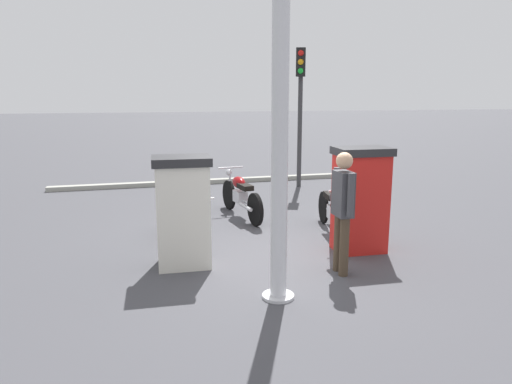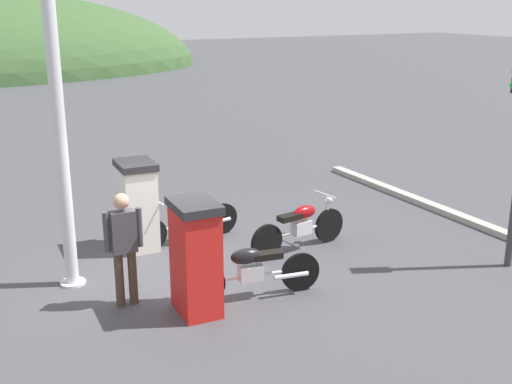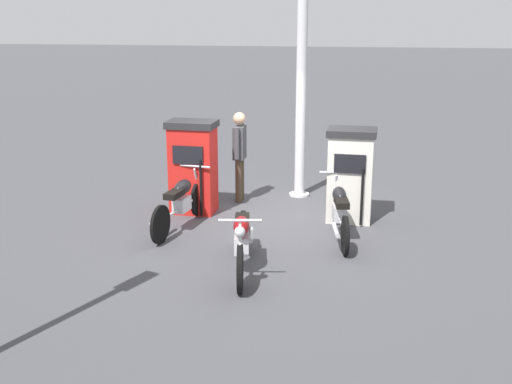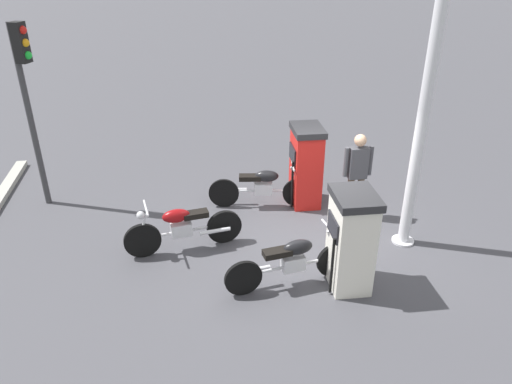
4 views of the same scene
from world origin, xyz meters
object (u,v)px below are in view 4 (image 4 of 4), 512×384
object	(u,v)px
fuel_pump_near	(306,165)
motorcycle_extra	(182,227)
fuel_pump_far	(351,240)
motorcycle_far_pump	(292,260)
attendant_person	(357,170)
canopy_support_pole	(422,122)
roadside_traffic_light	(27,86)
motorcycle_near_pump	(263,186)

from	to	relation	value
fuel_pump_near	motorcycle_extra	bearing A→B (deg)	28.64
fuel_pump_near	fuel_pump_far	bearing A→B (deg)	90.00
fuel_pump_near	motorcycle_far_pump	world-z (taller)	fuel_pump_near
fuel_pump_near	attendant_person	xyz separation A→B (m)	(-0.84, 0.68, 0.14)
attendant_person	canopy_support_pole	bearing A→B (deg)	117.94
attendant_person	canopy_support_pole	size ratio (longest dim) A/B	0.36
fuel_pump_near	attendant_person	distance (m)	1.09
fuel_pump_far	roadside_traffic_light	distance (m)	6.60
motorcycle_extra	attendant_person	size ratio (longest dim) A/B	1.21
motorcycle_extra	roadside_traffic_light	world-z (taller)	roadside_traffic_light
motorcycle_near_pump	motorcycle_extra	bearing A→B (deg)	39.48
motorcycle_near_pump	motorcycle_extra	distance (m)	2.15
fuel_pump_far	motorcycle_far_pump	xyz separation A→B (m)	(0.88, -0.14, -0.36)
fuel_pump_far	roadside_traffic_light	bearing A→B (deg)	-34.37
fuel_pump_far	motorcycle_far_pump	world-z (taller)	fuel_pump_far
motorcycle_near_pump	canopy_support_pole	bearing A→B (deg)	143.07
motorcycle_far_pump	attendant_person	xyz separation A→B (m)	(-1.72, -1.98, 0.53)
fuel_pump_near	roadside_traffic_light	world-z (taller)	roadside_traffic_light
motorcycle_far_pump	fuel_pump_far	bearing A→B (deg)	171.19
motorcycle_far_pump	roadside_traffic_light	xyz separation A→B (m)	(4.39, -3.47, 2.04)
roadside_traffic_light	motorcycle_near_pump	bearing A→B (deg)	169.14
roadside_traffic_light	motorcycle_far_pump	bearing A→B (deg)	141.71
motorcycle_extra	attendant_person	world-z (taller)	attendant_person
attendant_person	motorcycle_far_pump	bearing A→B (deg)	49.07
attendant_person	roadside_traffic_light	xyz separation A→B (m)	(6.11, -1.49, 1.50)
motorcycle_far_pump	attendant_person	world-z (taller)	attendant_person
fuel_pump_far	attendant_person	size ratio (longest dim) A/B	0.94
motorcycle_near_pump	roadside_traffic_light	distance (m)	4.88
fuel_pump_far	attendant_person	xyz separation A→B (m)	(-0.84, -2.11, 0.17)
motorcycle_far_pump	roadside_traffic_light	size ratio (longest dim) A/B	0.58
fuel_pump_near	roadside_traffic_light	size ratio (longest dim) A/B	0.46
motorcycle_extra	canopy_support_pole	bearing A→B (deg)	174.59
attendant_person	roadside_traffic_light	world-z (taller)	roadside_traffic_light
canopy_support_pole	attendant_person	bearing A→B (deg)	-62.06
motorcycle_near_pump	motorcycle_extra	world-z (taller)	motorcycle_extra
fuel_pump_near	attendant_person	size ratio (longest dim) A/B	0.98
canopy_support_pole	fuel_pump_near	bearing A→B (deg)	-51.33
motorcycle_far_pump	roadside_traffic_light	world-z (taller)	roadside_traffic_light
fuel_pump_far	motorcycle_extra	bearing A→B (deg)	-28.73
canopy_support_pole	roadside_traffic_light	bearing A→B (deg)	-21.10
fuel_pump_near	fuel_pump_far	xyz separation A→B (m)	(0.00, 2.79, -0.03)
fuel_pump_near	motorcycle_extra	size ratio (longest dim) A/B	0.81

